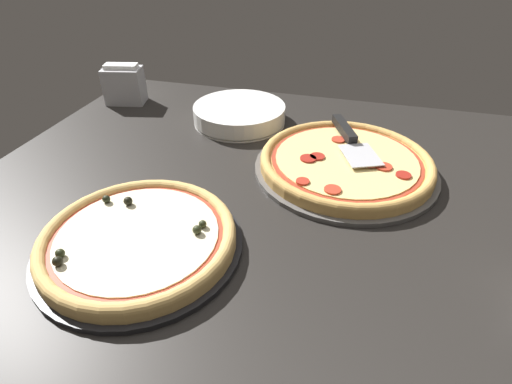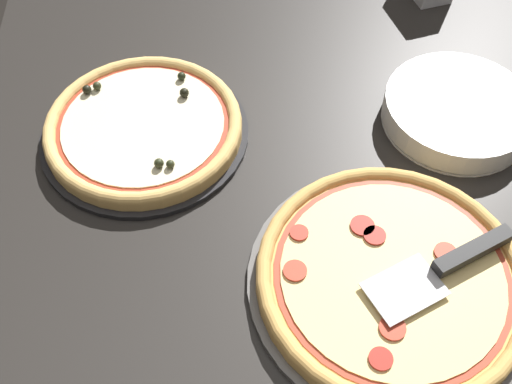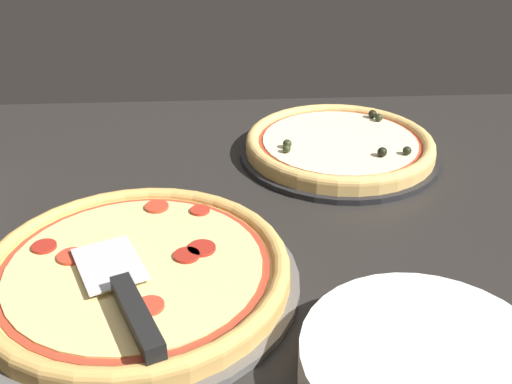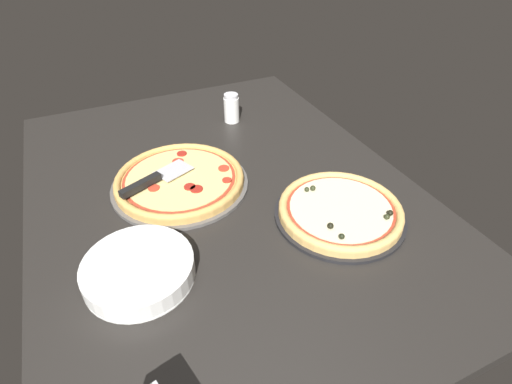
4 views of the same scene
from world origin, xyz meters
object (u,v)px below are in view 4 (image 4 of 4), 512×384
Objects in this scene: pizza_back at (340,210)px; serving_spatula at (149,181)px; plate_stack at (139,270)px; pizza_front at (180,179)px; parmesan_shaker at (231,108)px.

pizza_back is 54.52cm from serving_spatula.
serving_spatula is at bearing 162.66° from plate_stack.
pizza_front is 44.30cm from parmesan_shaker.
plate_stack is 2.33× the size of parmesan_shaker.
plate_stack is at bearing -91.34° from pizza_back.
plate_stack is 79.70cm from parmesan_shaker.
pizza_back is 1.45× the size of serving_spatula.
parmesan_shaker reaches higher than pizza_back.
pizza_back is at bearing 88.66° from plate_stack.
parmesan_shaker reaches higher than plate_stack.
serving_spatula is (-31.39, -44.51, 2.23)cm from pizza_back.
pizza_back is 3.08× the size of parmesan_shaker.
serving_spatula reaches higher than plate_stack.
pizza_front is 47.79cm from pizza_back.
serving_spatula is 2.13× the size of parmesan_shaker.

